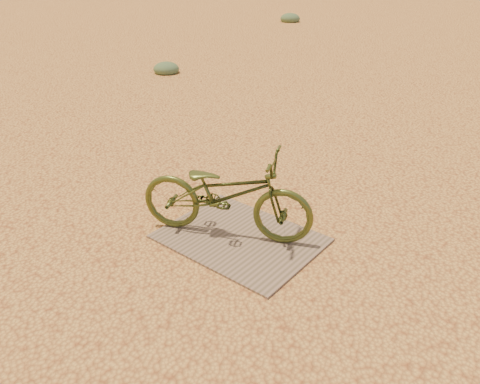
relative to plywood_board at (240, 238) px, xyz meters
The scene contains 5 objects.
ground 0.37m from the plywood_board, 82.91° to the right, with size 120.00×120.00×0.00m, color #E6AB53.
plywood_board is the anchor object (origin of this frame).
bicycle 0.46m from the plywood_board, 168.72° to the right, with size 0.57×1.63×0.86m, color #414C1D.
kale_a 6.93m from the plywood_board, 142.52° to the left, with size 0.57×0.57×0.31m, color #526B44.
kale_c 15.13m from the plywood_board, 121.61° to the left, with size 0.74×0.74×0.41m, color #526B44.
Camera 1 is at (2.30, -2.54, 2.45)m, focal length 35.00 mm.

